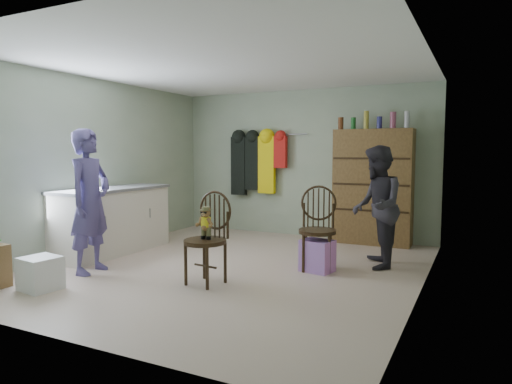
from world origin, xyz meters
The scene contains 11 objects.
ground_plane centered at (0.00, 0.00, 0.00)m, with size 5.00×5.00×0.00m, color beige.
room_walls centered at (0.00, 0.53, 1.58)m, with size 5.00×5.00×5.00m.
counter centered at (-1.95, 0.00, 0.47)m, with size 0.64×1.86×0.94m.
plastic_tub centered at (-1.36, -1.68, 0.17)m, with size 0.37×0.35×0.35m, color white.
chair_front centered at (0.10, -0.68, 0.57)m, with size 0.51×0.51×1.02m.
chair_far centered at (0.98, 0.45, 0.55)m, with size 0.56×0.56×1.03m.
striped_bag centered at (1.02, 0.32, 0.19)m, with size 0.37×0.28×0.39m, color #E572C7.
person_left centered at (-1.41, -0.92, 0.86)m, with size 0.63×0.41×1.73m, color #534987.
person_right centered at (1.62, 0.84, 0.77)m, with size 0.75×0.58×1.53m, color #2D2B33.
dresser centered at (1.25, 2.30, 0.91)m, with size 1.20×0.39×2.07m.
coat_rack centered at (-0.83, 2.38, 1.25)m, with size 1.42×0.12×1.09m.
Camera 1 is at (2.78, -4.89, 1.46)m, focal length 32.00 mm.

